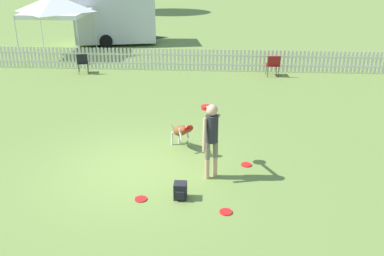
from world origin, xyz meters
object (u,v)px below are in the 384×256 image
at_px(frisbee_midfield, 246,165).
at_px(folding_chair_blue_left, 83,61).
at_px(folding_chair_center, 273,64).
at_px(frisbee_near_handler, 141,199).
at_px(backpack_on_grass, 180,191).
at_px(equipment_trailer, 115,17).
at_px(frisbee_near_dog, 226,212).
at_px(handler_person, 211,132).
at_px(canopy_tent_main, 55,5).
at_px(leaping_dog, 181,131).

distance_m(frisbee_midfield, folding_chair_blue_left, 10.03).
bearing_deg(folding_chair_center, frisbee_near_handler, 64.98).
xyz_separation_m(frisbee_near_handler, backpack_on_grass, (0.82, 0.11, 0.16)).
distance_m(folding_chair_center, equipment_trailer, 9.90).
height_order(frisbee_near_dog, folding_chair_center, folding_chair_center).
height_order(handler_person, equipment_trailer, equipment_trailer).
height_order(backpack_on_grass, canopy_tent_main, canopy_tent_main).
relative_size(leaping_dog, backpack_on_grass, 3.13).
relative_size(frisbee_midfield, folding_chair_center, 0.29).
xyz_separation_m(handler_person, canopy_tent_main, (-7.63, 11.63, 1.23)).
xyz_separation_m(frisbee_near_dog, canopy_tent_main, (-7.97, 13.07, 2.34)).
relative_size(frisbee_near_dog, equipment_trailer, 0.05).
height_order(frisbee_near_dog, folding_chair_blue_left, folding_chair_blue_left).
relative_size(backpack_on_grass, equipment_trailer, 0.07).
relative_size(backpack_on_grass, folding_chair_blue_left, 0.42).
xyz_separation_m(leaping_dog, backpack_on_grass, (0.20, -2.37, -0.34)).
xyz_separation_m(frisbee_near_dog, folding_chair_center, (1.96, 9.88, 0.51)).
bearing_deg(backpack_on_grass, leaping_dog, 94.73).
relative_size(folding_chair_center, equipment_trailer, 0.17).
height_order(leaping_dog, frisbee_near_dog, leaping_dog).
bearing_deg(folding_chair_blue_left, handler_person, 109.64).
bearing_deg(frisbee_near_dog, handler_person, 103.45).
height_order(frisbee_near_dog, equipment_trailer, equipment_trailer).
distance_m(frisbee_near_handler, frisbee_midfield, 2.82).
distance_m(frisbee_near_handler, backpack_on_grass, 0.84).
bearing_deg(folding_chair_center, equipment_trailer, -41.37).
bearing_deg(handler_person, frisbee_midfield, 5.49).
relative_size(frisbee_near_dog, canopy_tent_main, 0.09).
bearing_deg(backpack_on_grass, equipment_trailer, 107.56).
height_order(handler_person, backpack_on_grass, handler_person).
distance_m(handler_person, folding_chair_center, 8.77).
bearing_deg(folding_chair_blue_left, frisbee_near_dog, 107.10).
distance_m(handler_person, leaping_dog, 1.72).
bearing_deg(frisbee_midfield, backpack_on_grass, -132.82).
bearing_deg(backpack_on_grass, frisbee_midfield, 47.18).
relative_size(handler_person, frisbee_near_dog, 6.92).
xyz_separation_m(frisbee_midfield, folding_chair_blue_left, (-6.35, 7.76, 0.50)).
height_order(folding_chair_blue_left, folding_chair_center, folding_chair_center).
bearing_deg(leaping_dog, folding_chair_blue_left, -85.32).
height_order(leaping_dog, folding_chair_blue_left, leaping_dog).
bearing_deg(leaping_dog, canopy_tent_main, -85.63).
bearing_deg(handler_person, backpack_on_grass, -151.00).
bearing_deg(backpack_on_grass, frisbee_near_handler, -172.51).
bearing_deg(frisbee_midfield, frisbee_near_handler, -143.57).
distance_m(folding_chair_center, canopy_tent_main, 10.59).
bearing_deg(frisbee_near_handler, canopy_tent_main, 116.03).
distance_m(backpack_on_grass, folding_chair_blue_left, 10.54).
bearing_deg(leaping_dog, handler_person, 90.41).
xyz_separation_m(backpack_on_grass, folding_chair_center, (2.91, 9.42, 0.34)).
xyz_separation_m(folding_chair_blue_left, equipment_trailer, (0.00, 6.13, 0.89)).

